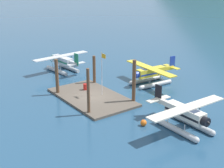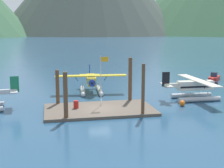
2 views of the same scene
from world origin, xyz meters
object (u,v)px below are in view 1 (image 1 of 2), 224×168
seaplane_cream_stbd_fwd (185,116)px  seaplane_silver_port_fwd (62,62)px  fuel_drum (85,87)px  flagpole (102,69)px  mooring_buoy (144,123)px  seaplane_yellow_bow_centre (151,74)px

seaplane_cream_stbd_fwd → seaplane_silver_port_fwd: size_ratio=0.99×
fuel_drum → seaplane_silver_port_fwd: seaplane_silver_port_fwd is taller
flagpole → mooring_buoy: (9.76, -1.22, -3.67)m
seaplane_yellow_bow_centre → mooring_buoy: bearing=-45.9°
flagpole → seaplane_cream_stbd_fwd: size_ratio=0.57×
seaplane_cream_stbd_fwd → seaplane_yellow_bow_centre: same height
mooring_buoy → seaplane_cream_stbd_fwd: seaplane_cream_stbd_fwd is taller
fuel_drum → seaplane_cream_stbd_fwd: bearing=9.1°
mooring_buoy → seaplane_yellow_bow_centre: (-9.89, 10.19, 1.23)m
mooring_buoy → seaplane_yellow_bow_centre: size_ratio=0.07×
seaplane_cream_stbd_fwd → seaplane_silver_port_fwd: (-27.24, -0.38, 0.00)m
flagpole → seaplane_yellow_bow_centre: flagpole is taller
fuel_drum → seaplane_yellow_bow_centre: (3.05, 9.78, 0.84)m
fuel_drum → seaplane_silver_port_fwd: bearing=168.8°
fuel_drum → seaplane_yellow_bow_centre: bearing=72.7°
mooring_buoy → seaplane_cream_stbd_fwd: (3.16, 3.01, 1.23)m
mooring_buoy → seaplane_silver_port_fwd: bearing=173.8°
fuel_drum → seaplane_yellow_bow_centre: 10.27m
flagpole → seaplane_yellow_bow_centre: (-0.13, 8.98, -2.44)m
fuel_drum → seaplane_cream_stbd_fwd: 16.33m
flagpole → seaplane_silver_port_fwd: 14.60m
seaplane_silver_port_fwd → seaplane_yellow_bow_centre: size_ratio=1.00×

